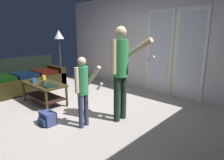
% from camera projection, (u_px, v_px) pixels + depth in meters
% --- Properties ---
extents(ground_plane, '(6.13, 4.71, 0.02)m').
position_uv_depth(ground_plane, '(81.00, 115.00, 3.68)').
color(ground_plane, '#ACA197').
extents(wall_back_with_doors, '(6.13, 0.09, 2.57)m').
position_uv_depth(wall_back_with_doors, '(153.00, 44.00, 4.96)').
color(wall_back_with_doors, silver).
rests_on(wall_back_with_doors, ground_plane).
extents(leather_couch, '(0.91, 2.03, 0.86)m').
position_uv_depth(leather_couch, '(24.00, 80.00, 5.17)').
color(leather_couch, black).
rests_on(leather_couch, ground_plane).
extents(coffee_table, '(1.08, 0.53, 0.47)m').
position_uv_depth(coffee_table, '(44.00, 89.00, 4.19)').
color(coffee_table, '#352C15').
rests_on(coffee_table, ground_plane).
extents(person_adult, '(0.68, 0.44, 1.63)m').
position_uv_depth(person_adult, '(121.00, 66.00, 3.24)').
color(person_adult, black).
rests_on(person_adult, ground_plane).
extents(person_child, '(0.38, 0.35, 1.16)m').
position_uv_depth(person_child, '(83.00, 86.00, 3.06)').
color(person_child, '#2D324C').
rests_on(person_child, ground_plane).
extents(floor_lamp, '(0.32, 0.32, 1.62)m').
position_uv_depth(floor_lamp, '(59.00, 38.00, 6.08)').
color(floor_lamp, '#2D252C').
rests_on(floor_lamp, ground_plane).
extents(backpack, '(0.28, 0.23, 0.22)m').
position_uv_depth(backpack, '(48.00, 118.00, 3.26)').
color(backpack, navy).
rests_on(backpack, ground_plane).
extents(laptop_closed, '(0.37, 0.26, 0.02)m').
position_uv_depth(laptop_closed, '(49.00, 85.00, 3.92)').
color(laptop_closed, black).
rests_on(laptop_closed, coffee_table).
extents(cup_near_edge, '(0.08, 0.08, 0.10)m').
position_uv_depth(cup_near_edge, '(34.00, 81.00, 4.13)').
color(cup_near_edge, '#2653A0').
rests_on(cup_near_edge, coffee_table).
extents(cup_by_laptop, '(0.09, 0.09, 0.10)m').
position_uv_depth(cup_by_laptop, '(44.00, 78.00, 4.43)').
color(cup_by_laptop, gold).
rests_on(cup_by_laptop, coffee_table).
extents(tv_remote_black, '(0.16, 0.15, 0.02)m').
position_uv_depth(tv_remote_black, '(43.00, 82.00, 4.18)').
color(tv_remote_black, black).
rests_on(tv_remote_black, coffee_table).
extents(dvd_remote_slim, '(0.16, 0.15, 0.02)m').
position_uv_depth(dvd_remote_slim, '(32.00, 81.00, 4.29)').
color(dvd_remote_slim, black).
rests_on(dvd_remote_slim, coffee_table).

